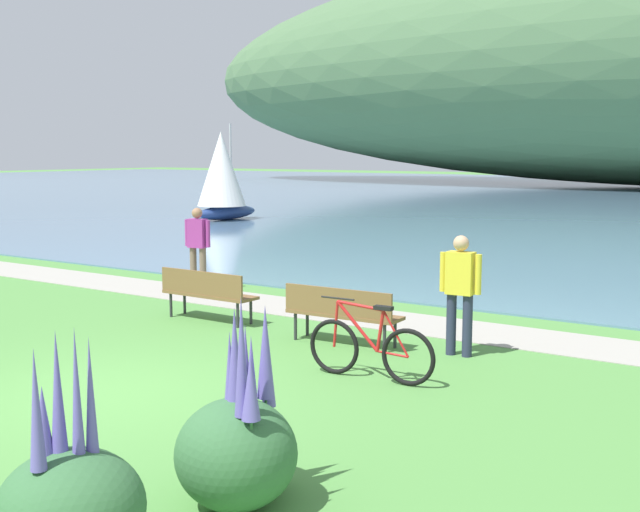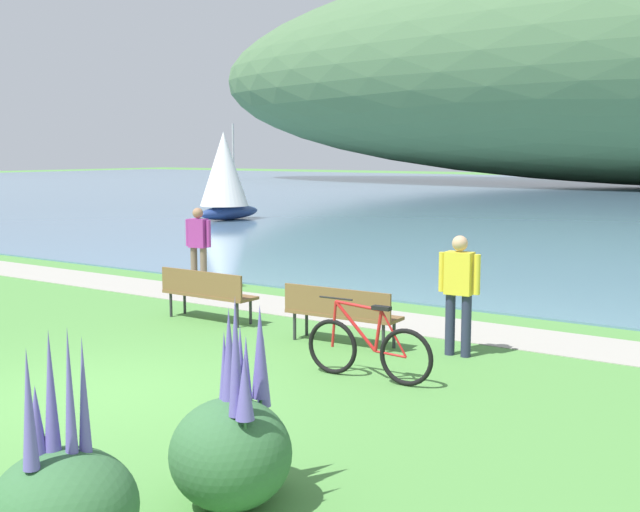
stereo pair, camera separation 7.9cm
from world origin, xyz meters
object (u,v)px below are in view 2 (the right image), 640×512
Objects in this scene: bicycle_leaning_near_bench at (368,349)px; person_at_shoreline at (198,243)px; person_on_the_grass at (459,287)px; park_bench_near_camera at (341,311)px; sailboat_mid_bay at (225,175)px; park_bench_further_along at (206,291)px.

bicycle_leaning_near_bench is 1.04× the size of person_at_shoreline.
person_at_shoreline is at bearing 163.29° from person_on_the_grass.
park_bench_near_camera is 1.87m from bicycle_leaning_near_bench.
person_on_the_grass is at bearing -40.79° from sailboat_mid_bay.
sailboat_mid_bay is at bearing 135.37° from bicycle_leaning_near_bench.
person_on_the_grass is 23.10m from sailboat_mid_bay.
sailboat_mid_bay reaches higher than bicycle_leaning_near_bench.
park_bench_further_along is 3.31m from person_at_shoreline.
person_at_shoreline is (-2.32, 2.31, 0.46)m from park_bench_further_along.
bicycle_leaning_near_bench is (4.09, -1.49, -0.12)m from park_bench_further_along.
person_on_the_grass is at bearing -16.71° from person_at_shoreline.
park_bench_further_along is at bearing 160.00° from bicycle_leaning_near_bench.
person_at_shoreline is at bearing -50.77° from sailboat_mid_bay.
person_on_the_grass is (4.52, 0.26, 0.46)m from park_bench_further_along.
person_on_the_grass is (0.43, 1.75, 0.58)m from bicycle_leaning_near_bench.
bicycle_leaning_near_bench is 1.89m from person_on_the_grass.
sailboat_mid_bay reaches higher than person_at_shoreline.
park_bench_further_along is 4.55m from person_on_the_grass.
bicycle_leaning_near_bench is at bearing -30.65° from person_at_shoreline.
park_bench_further_along is 1.06× the size of person_at_shoreline.
person_on_the_grass is (1.71, 0.40, 0.46)m from park_bench_near_camera.
sailboat_mid_bay is (-12.96, 15.34, 1.39)m from park_bench_further_along.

